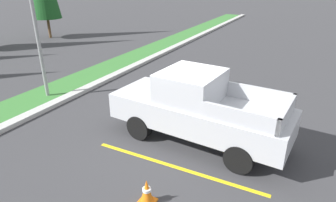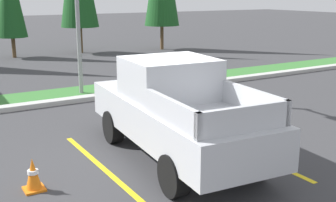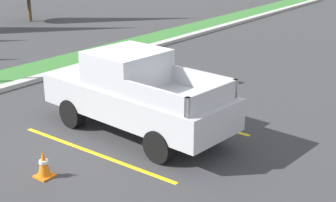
# 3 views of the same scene
# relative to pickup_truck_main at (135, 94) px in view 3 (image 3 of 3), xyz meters

# --- Properties ---
(ground_plane) EXTENTS (120.00, 120.00, 0.00)m
(ground_plane) POSITION_rel_pickup_truck_main_xyz_m (0.17, 0.74, -1.04)
(ground_plane) COLOR #38383A
(parking_line_near) EXTENTS (0.12, 4.80, 0.01)m
(parking_line_near) POSITION_rel_pickup_truck_main_xyz_m (-1.55, -0.05, -1.04)
(parking_line_near) COLOR yellow
(parking_line_near) RESTS_ON ground
(parking_line_far) EXTENTS (0.12, 4.80, 0.01)m
(parking_line_far) POSITION_rel_pickup_truck_main_xyz_m (1.55, -0.05, -1.04)
(parking_line_far) COLOR yellow
(parking_line_far) RESTS_ON ground
(curb_strip) EXTENTS (56.00, 0.40, 0.15)m
(curb_strip) POSITION_rel_pickup_truck_main_xyz_m (0.17, 5.74, -0.97)
(curb_strip) COLOR #B2B2AD
(curb_strip) RESTS_ON ground
(pickup_truck_main) EXTENTS (2.30, 5.36, 2.10)m
(pickup_truck_main) POSITION_rel_pickup_truck_main_xyz_m (0.00, 0.00, 0.00)
(pickup_truck_main) COLOR black
(pickup_truck_main) RESTS_ON ground
(traffic_cone) EXTENTS (0.36, 0.36, 0.60)m
(traffic_cone) POSITION_rel_pickup_truck_main_xyz_m (-2.99, -0.06, -0.75)
(traffic_cone) COLOR orange
(traffic_cone) RESTS_ON ground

